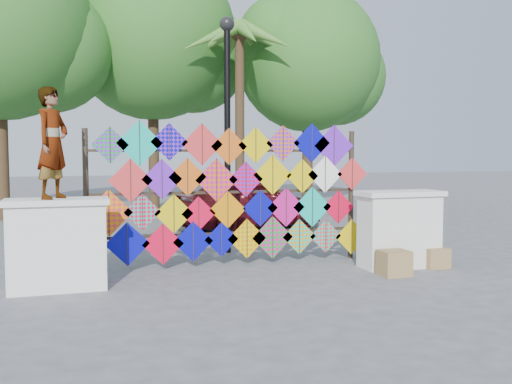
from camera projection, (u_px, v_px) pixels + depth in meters
ground at (241, 275)px, 8.96m from camera, size 80.00×80.00×0.00m
parapet_left at (58, 244)px, 7.93m from camera, size 1.40×0.65×1.28m
parapet_right at (399, 229)px, 9.51m from camera, size 1.40×0.65×1.28m
kite_rack at (233, 194)px, 9.58m from camera, size 4.91×0.24×2.44m
tree_west at (2, 28)px, 15.90m from camera, size 5.85×5.20×8.01m
tree_mid at (155, 37)px, 19.10m from camera, size 6.30×5.60×8.61m
tree_east at (310, 61)px, 19.19m from camera, size 5.40×4.80×7.42m
palm_tree at (240, 50)px, 16.88m from camera, size 3.62×3.62×5.83m
vendor_woman at (52, 143)px, 7.82m from camera, size 0.62×0.67×1.54m
sedan at (249, 203)px, 14.21m from camera, size 4.10×2.54×1.30m
lamppost at (227, 112)px, 10.76m from camera, size 0.28×0.28×4.46m
cardboard_box_near at (394, 263)px, 8.88m from camera, size 0.44×0.39×0.39m
cardboard_box_far at (434, 257)px, 9.50m from camera, size 0.40×0.37×0.34m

